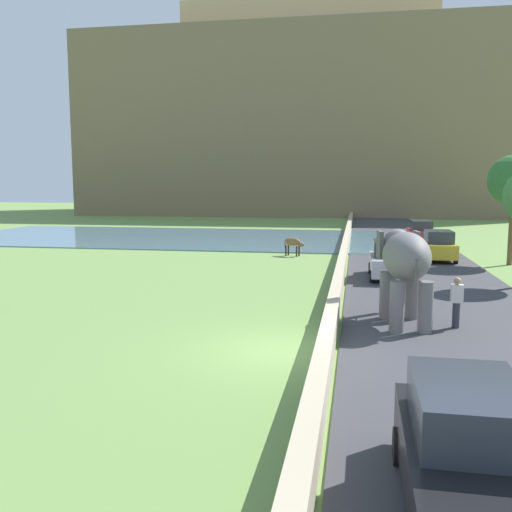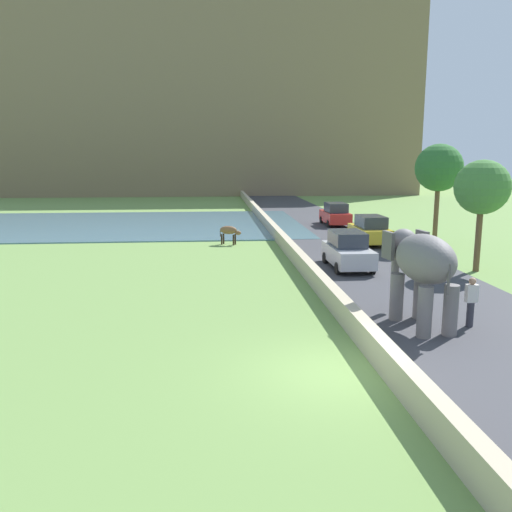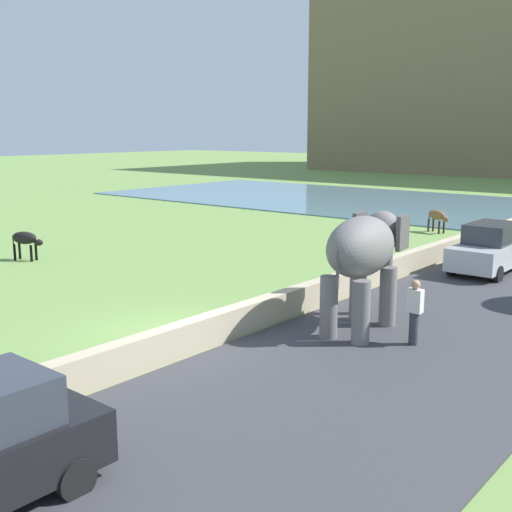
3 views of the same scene
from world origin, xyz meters
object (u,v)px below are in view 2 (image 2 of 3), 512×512
object	(u,v)px
car_yellow	(370,230)
car_red	(335,214)
person_beside_elephant	(471,301)
car_silver	(348,250)
cow_brown	(229,231)
elephant	(421,264)

from	to	relation	value
car_yellow	car_red	xyz separation A→B (m)	(-0.00, 9.03, 0.00)
car_red	person_beside_elephant	bearing A→B (deg)	-93.71
car_silver	cow_brown	bearing A→B (deg)	125.28
person_beside_elephant	car_silver	size ratio (longest dim) A/B	0.41
person_beside_elephant	car_silver	bearing A→B (deg)	99.54
person_beside_elephant	cow_brown	distance (m)	18.11
car_red	cow_brown	size ratio (longest dim) A/B	2.86
car_red	cow_brown	bearing A→B (deg)	-136.07
elephant	car_red	size ratio (longest dim) A/B	0.89
car_red	elephant	bearing A→B (deg)	-97.34
person_beside_elephant	car_yellow	xyz separation A→B (m)	(1.62, 15.93, 0.03)
elephant	cow_brown	size ratio (longest dim) A/B	2.53
cow_brown	car_silver	bearing A→B (deg)	-54.72
car_red	car_silver	xyz separation A→B (m)	(-3.15, -15.83, 0.00)
person_beside_elephant	car_silver	world-z (taller)	car_silver
person_beside_elephant	car_red	world-z (taller)	car_red
car_yellow	cow_brown	xyz separation A→B (m)	(-8.53, 0.81, -0.06)
car_red	car_silver	world-z (taller)	same
car_yellow	car_silver	xyz separation A→B (m)	(-3.15, -6.80, 0.00)
person_beside_elephant	cow_brown	size ratio (longest dim) A/B	1.16
elephant	car_silver	xyz separation A→B (m)	(0.03, 8.83, -1.14)
elephant	car_yellow	xyz separation A→B (m)	(3.18, 15.63, -1.14)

